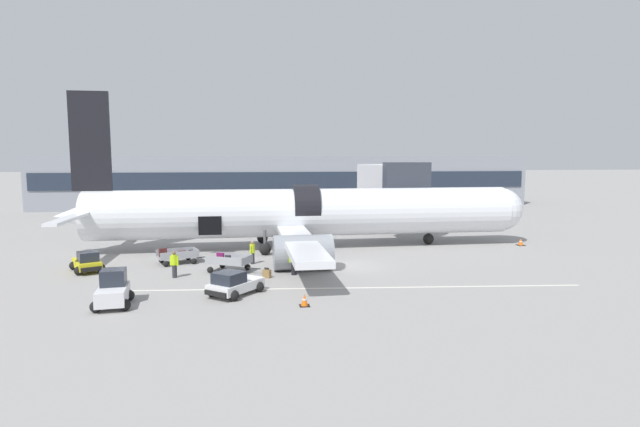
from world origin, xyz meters
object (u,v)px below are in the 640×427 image
at_px(baggage_cart_loading, 230,263).
at_px(ground_crew_loader_a, 174,264).
at_px(ground_crew_driver, 252,252).
at_px(baggage_cart_queued, 178,256).
at_px(ground_crew_loader_b, 294,260).
at_px(suitcase_on_tarmac_upright, 267,274).
at_px(baggage_tug_rear, 87,263).
at_px(baggage_tug_lead, 234,284).
at_px(baggage_tug_mid, 113,291).
at_px(airplane, 299,214).

height_order(baggage_cart_loading, ground_crew_loader_a, ground_crew_loader_a).
bearing_deg(ground_crew_driver, baggage_cart_queued, 168.78).
distance_m(baggage_cart_loading, ground_crew_loader_b, 4.24).
relative_size(baggage_cart_loading, suitcase_on_tarmac_upright, 5.59).
xyz_separation_m(baggage_cart_loading, suitcase_on_tarmac_upright, (2.27, -2.01, -0.29)).
height_order(baggage_cart_loading, ground_crew_loader_b, ground_crew_loader_b).
bearing_deg(baggage_tug_rear, baggage_cart_loading, -8.73).
relative_size(ground_crew_loader_a, ground_crew_loader_b, 0.94).
relative_size(baggage_tug_lead, baggage_tug_mid, 1.23).
height_order(baggage_cart_queued, ground_crew_loader_b, ground_crew_loader_b).
bearing_deg(baggage_tug_lead, baggage_cart_queued, 114.39).
height_order(baggage_tug_lead, ground_crew_loader_b, ground_crew_loader_b).
distance_m(baggage_tug_mid, suitcase_on_tarmac_upright, 8.99).
distance_m(baggage_cart_loading, ground_crew_driver, 2.63).
bearing_deg(ground_crew_loader_a, ground_crew_driver, 34.77).
distance_m(baggage_tug_lead, ground_crew_loader_a, 5.72).
distance_m(baggage_tug_mid, ground_crew_loader_b, 10.69).
bearing_deg(ground_crew_loader_b, baggage_cart_queued, 148.23).
bearing_deg(baggage_tug_lead, ground_crew_driver, 81.84).
xyz_separation_m(baggage_tug_rear, baggage_cart_loading, (8.95, -1.37, -0.03)).
xyz_separation_m(baggage_tug_mid, baggage_cart_loading, (5.42, 6.64, -0.18)).
distance_m(baggage_tug_mid, baggage_cart_queued, 9.98).
bearing_deg(baggage_tug_mid, ground_crew_loader_a, 68.49).
bearing_deg(baggage_tug_rear, baggage_tug_mid, -66.21).
distance_m(baggage_tug_mid, ground_crew_driver, 11.18).
bearing_deg(airplane, baggage_tug_mid, -126.69).
bearing_deg(airplane, ground_crew_loader_a, -133.88).
relative_size(ground_crew_loader_a, suitcase_on_tarmac_upright, 2.60).
relative_size(ground_crew_loader_b, ground_crew_driver, 1.09).
bearing_deg(airplane, ground_crew_loader_b, -98.57).
relative_size(baggage_cart_queued, ground_crew_loader_b, 2.10).
bearing_deg(baggage_tug_mid, airplane, 53.31).
bearing_deg(baggage_tug_rear, ground_crew_loader_a, -23.65).
relative_size(baggage_tug_rear, ground_crew_driver, 1.94).
bearing_deg(baggage_cart_queued, ground_crew_driver, -11.22).
height_order(baggage_cart_loading, baggage_cart_queued, baggage_cart_loading).
xyz_separation_m(baggage_cart_queued, ground_crew_loader_a, (0.32, -4.28, 0.38)).
distance_m(baggage_tug_mid, baggage_cart_loading, 8.57).
distance_m(baggage_tug_lead, baggage_tug_mid, 5.90).
height_order(airplane, baggage_cart_loading, airplane).
height_order(baggage_tug_mid, ground_crew_loader_a, baggage_tug_mid).
distance_m(baggage_cart_queued, suitcase_on_tarmac_upright, 7.80).
relative_size(baggage_cart_queued, suitcase_on_tarmac_upright, 5.78).
xyz_separation_m(baggage_tug_rear, ground_crew_driver, (10.44, 0.78, 0.25)).
bearing_deg(suitcase_on_tarmac_upright, baggage_tug_lead, -118.12).
relative_size(ground_crew_driver, suitcase_on_tarmac_upright, 2.53).
distance_m(baggage_tug_lead, baggage_cart_loading, 5.56).
xyz_separation_m(baggage_tug_mid, ground_crew_loader_b, (9.37, 5.15, 0.18)).
height_order(baggage_tug_mid, baggage_cart_queued, baggage_tug_mid).
bearing_deg(airplane, suitcase_on_tarmac_upright, -107.43).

